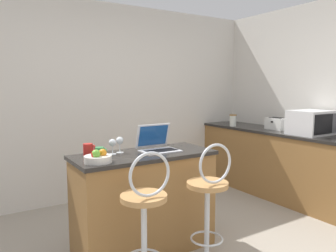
{
  "coord_description": "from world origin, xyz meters",
  "views": [
    {
      "loc": [
        -1.69,
        -1.93,
        1.51
      ],
      "look_at": [
        0.49,
        1.51,
        1.01
      ],
      "focal_mm": 35.0,
      "sensor_mm": 36.0,
      "label": 1
    }
  ],
  "objects_px": {
    "microwave": "(311,122)",
    "storage_jar": "(233,120)",
    "fruit_bowl": "(98,158)",
    "bar_stool_far": "(208,209)",
    "mug_red": "(88,149)",
    "wine_glass_tall": "(112,143)",
    "mug_green": "(100,152)",
    "wine_glass_short": "(120,141)",
    "laptop": "(157,144)",
    "bar_stool_near": "(145,225)",
    "toaster": "(277,124)"
  },
  "relations": [
    {
      "from": "laptop",
      "to": "toaster",
      "type": "xyz_separation_m",
      "value": [
        2.16,
        0.39,
        0.02
      ]
    },
    {
      "from": "bar_stool_near",
      "to": "bar_stool_far",
      "type": "height_order",
      "value": "same"
    },
    {
      "from": "bar_stool_far",
      "to": "fruit_bowl",
      "type": "height_order",
      "value": "bar_stool_far"
    },
    {
      "from": "storage_jar",
      "to": "wine_glass_tall",
      "type": "height_order",
      "value": "storage_jar"
    },
    {
      "from": "laptop",
      "to": "toaster",
      "type": "distance_m",
      "value": 2.2
    },
    {
      "from": "bar_stool_far",
      "to": "laptop",
      "type": "xyz_separation_m",
      "value": [
        -0.13,
        0.6,
        0.46
      ]
    },
    {
      "from": "microwave",
      "to": "fruit_bowl",
      "type": "distance_m",
      "value": 2.78
    },
    {
      "from": "wine_glass_short",
      "to": "wine_glass_tall",
      "type": "relative_size",
      "value": 1.06
    },
    {
      "from": "bar_stool_far",
      "to": "toaster",
      "type": "relative_size",
      "value": 3.81
    },
    {
      "from": "wine_glass_short",
      "to": "laptop",
      "type": "bearing_deg",
      "value": -12.88
    },
    {
      "from": "laptop",
      "to": "wine_glass_short",
      "type": "bearing_deg",
      "value": 167.12
    },
    {
      "from": "storage_jar",
      "to": "fruit_bowl",
      "type": "height_order",
      "value": "storage_jar"
    },
    {
      "from": "fruit_bowl",
      "to": "microwave",
      "type": "bearing_deg",
      "value": 0.75
    },
    {
      "from": "bar_stool_far",
      "to": "fruit_bowl",
      "type": "xyz_separation_m",
      "value": [
        -0.78,
        0.42,
        0.44
      ]
    },
    {
      "from": "bar_stool_near",
      "to": "mug_green",
      "type": "xyz_separation_m",
      "value": [
        -0.11,
        0.59,
        0.45
      ]
    },
    {
      "from": "laptop",
      "to": "mug_red",
      "type": "relative_size",
      "value": 3.41
    },
    {
      "from": "toaster",
      "to": "mug_red",
      "type": "relative_size",
      "value": 2.77
    },
    {
      "from": "wine_glass_tall",
      "to": "laptop",
      "type": "bearing_deg",
      "value": -6.54
    },
    {
      "from": "bar_stool_far",
      "to": "toaster",
      "type": "bearing_deg",
      "value": 26.17
    },
    {
      "from": "mug_red",
      "to": "wine_glass_tall",
      "type": "bearing_deg",
      "value": -25.92
    },
    {
      "from": "mug_red",
      "to": "wine_glass_tall",
      "type": "relative_size",
      "value": 0.73
    },
    {
      "from": "microwave",
      "to": "storage_jar",
      "type": "height_order",
      "value": "microwave"
    },
    {
      "from": "bar_stool_far",
      "to": "bar_stool_near",
      "type": "bearing_deg",
      "value": 180.0
    },
    {
      "from": "microwave",
      "to": "storage_jar",
      "type": "relative_size",
      "value": 2.78
    },
    {
      "from": "laptop",
      "to": "toaster",
      "type": "bearing_deg",
      "value": 10.34
    },
    {
      "from": "toaster",
      "to": "mug_red",
      "type": "bearing_deg",
      "value": -174.76
    },
    {
      "from": "wine_glass_short",
      "to": "mug_green",
      "type": "bearing_deg",
      "value": -157.22
    },
    {
      "from": "toaster",
      "to": "wine_glass_tall",
      "type": "xyz_separation_m",
      "value": [
        -2.58,
        -0.35,
        0.02
      ]
    },
    {
      "from": "mug_green",
      "to": "wine_glass_tall",
      "type": "relative_size",
      "value": 0.66
    },
    {
      "from": "bar_stool_far",
      "to": "mug_green",
      "type": "xyz_separation_m",
      "value": [
        -0.69,
        0.59,
        0.45
      ]
    },
    {
      "from": "bar_stool_far",
      "to": "microwave",
      "type": "height_order",
      "value": "microwave"
    },
    {
      "from": "bar_stool_near",
      "to": "wine_glass_tall",
      "type": "bearing_deg",
      "value": 87.15
    },
    {
      "from": "laptop",
      "to": "mug_green",
      "type": "height_order",
      "value": "laptop"
    },
    {
      "from": "storage_jar",
      "to": "mug_red",
      "type": "bearing_deg",
      "value": -161.25
    },
    {
      "from": "bar_stool_near",
      "to": "storage_jar",
      "type": "distance_m",
      "value": 2.89
    },
    {
      "from": "bar_stool_near",
      "to": "laptop",
      "type": "bearing_deg",
      "value": 52.83
    },
    {
      "from": "wine_glass_tall",
      "to": "mug_green",
      "type": "bearing_deg",
      "value": -155.47
    },
    {
      "from": "storage_jar",
      "to": "wine_glass_tall",
      "type": "bearing_deg",
      "value": -157.91
    },
    {
      "from": "microwave",
      "to": "bar_stool_far",
      "type": "bearing_deg",
      "value": -167.12
    },
    {
      "from": "bar_stool_far",
      "to": "wine_glass_tall",
      "type": "height_order",
      "value": "bar_stool_far"
    },
    {
      "from": "laptop",
      "to": "mug_green",
      "type": "bearing_deg",
      "value": -178.54
    },
    {
      "from": "bar_stool_near",
      "to": "microwave",
      "type": "relative_size",
      "value": 2.15
    },
    {
      "from": "mug_green",
      "to": "wine_glass_tall",
      "type": "distance_m",
      "value": 0.16
    },
    {
      "from": "bar_stool_far",
      "to": "mug_red",
      "type": "distance_m",
      "value": 1.14
    },
    {
      "from": "mug_green",
      "to": "storage_jar",
      "type": "bearing_deg",
      "value": 22.23
    },
    {
      "from": "microwave",
      "to": "mug_red",
      "type": "height_order",
      "value": "microwave"
    },
    {
      "from": "bar_stool_near",
      "to": "wine_glass_tall",
      "type": "height_order",
      "value": "bar_stool_near"
    },
    {
      "from": "mug_green",
      "to": "fruit_bowl",
      "type": "relative_size",
      "value": 0.42
    },
    {
      "from": "wine_glass_short",
      "to": "storage_jar",
      "type": "relative_size",
      "value": 0.82
    },
    {
      "from": "bar_stool_far",
      "to": "wine_glass_tall",
      "type": "distance_m",
      "value": 0.99
    }
  ]
}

